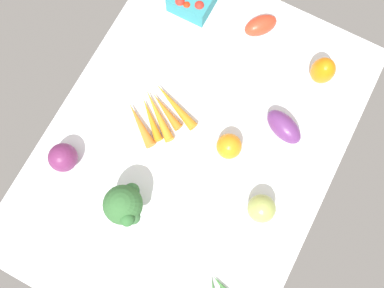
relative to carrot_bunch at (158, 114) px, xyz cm
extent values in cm
cube|color=white|center=(-3.26, -12.35, -2.36)|extent=(104.00, 76.00, 2.00)
cone|color=orange|center=(4.47, -2.77, 0.05)|extent=(9.01, 16.57, 2.82)
cone|color=orange|center=(1.97, -1.22, -0.09)|extent=(7.95, 12.62, 2.54)
cone|color=orange|center=(-0.08, 0.05, 0.00)|extent=(12.06, 14.64, 2.72)
cone|color=orange|center=(-2.02, 1.25, -0.16)|extent=(10.63, 11.55, 2.40)
cone|color=orange|center=(-4.88, 3.02, 0.12)|extent=(10.30, 13.07, 2.97)
sphere|color=#9FAC55|center=(-10.36, -36.38, 2.33)|extent=(7.38, 7.38, 7.38)
ellipsoid|color=#642F6F|center=(12.40, -32.27, 1.70)|extent=(9.74, 12.83, 6.12)
sphere|color=#6D2658|center=(-22.85, 15.95, 2.51)|extent=(7.76, 7.76, 7.76)
cone|color=#43823D|center=(-32.17, -35.96, -0.63)|extent=(3.56, 6.45, 1.47)
sphere|color=orange|center=(0.53, -21.56, 2.09)|extent=(6.91, 6.91, 6.91)
ellipsoid|color=orange|center=(31.51, -34.89, 3.32)|extent=(8.27, 8.27, 9.37)
cylinder|color=#98D389|center=(-26.17, -5.09, 0.81)|extent=(2.82, 2.82, 4.34)
sphere|color=#346834|center=(-26.17, -5.09, 6.72)|extent=(9.98, 9.98, 9.98)
sphere|color=#326333|center=(-22.18, -5.23, 6.30)|extent=(4.07, 4.07, 4.07)
sphere|color=#396A3A|center=(-27.64, -8.80, 6.97)|extent=(3.79, 3.79, 3.79)
sphere|color=#316934|center=(-28.72, -8.16, 8.95)|extent=(3.60, 3.60, 3.60)
sphere|color=red|center=(32.74, 4.29, 4.02)|extent=(3.00, 3.00, 3.00)
sphere|color=red|center=(31.19, 7.54, 3.88)|extent=(2.51, 2.51, 2.51)
sphere|color=red|center=(31.18, 9.71, 4.30)|extent=(2.82, 2.82, 2.82)
ellipsoid|color=red|center=(36.97, -13.54, 1.37)|extent=(11.09, 10.54, 5.47)
camera|label=1|loc=(-26.09, -24.40, 110.50)|focal=38.97mm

